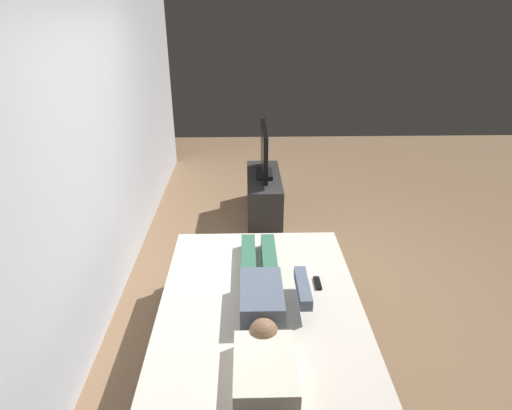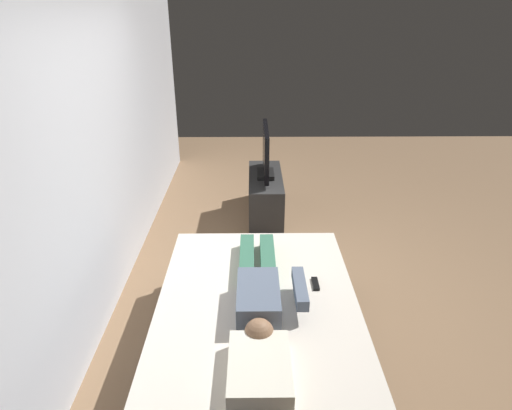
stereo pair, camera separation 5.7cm
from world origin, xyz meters
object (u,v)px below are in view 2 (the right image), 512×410
at_px(tv, 266,153).
at_px(remote, 315,284).
at_px(pillow, 259,369).
at_px(bed, 258,332).
at_px(tv_stand, 265,195).
at_px(person, 260,288).

bearing_deg(tv, remote, -172.61).
relative_size(pillow, tv, 0.55).
xyz_separation_m(bed, tv, (2.46, -0.13, 0.52)).
bearing_deg(tv, tv_stand, 90.00).
bearing_deg(bed, tv_stand, -2.96).
bearing_deg(tv_stand, remote, -172.61).
bearing_deg(tv_stand, pillow, 177.68).
distance_m(person, tv_stand, 2.46).
bearing_deg(remote, person, 110.47).
bearing_deg(pillow, tv_stand, -2.32).
xyz_separation_m(person, tv_stand, (2.43, -0.11, -0.37)).
bearing_deg(tv_stand, person, 177.41).
relative_size(pillow, remote, 3.20).
xyz_separation_m(tv_stand, tv, (0.00, -0.00, 0.53)).
height_order(pillow, tv_stand, pillow).
height_order(pillow, tv, tv).
bearing_deg(bed, tv, -2.96).
bearing_deg(remote, tv, 7.39).
xyz_separation_m(bed, person, (0.03, -0.02, 0.36)).
relative_size(remote, tv_stand, 0.14).
relative_size(bed, person, 1.58).
height_order(remote, tv, tv).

